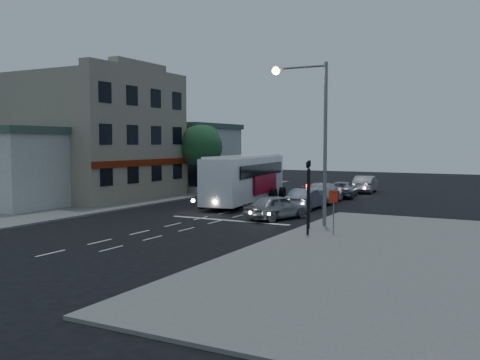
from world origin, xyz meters
The scene contains 18 objects.
ground centered at (0.00, 0.00, 0.00)m, with size 120.00×120.00×0.00m, color black.
sidewalk_near centered at (13.00, -4.00, 0.06)m, with size 12.00×24.00×0.12m, color slate.
sidewalk_far centered at (-13.00, 8.00, 0.06)m, with size 12.00×50.00×0.12m, color slate.
road_markings centered at (1.29, 3.31, 0.00)m, with size 8.00×30.55×0.01m.
tour_bus centered at (-1.26, 10.49, 2.02)m, with size 4.15×12.46×3.74m.
car_suv centered at (4.35, 3.80, 0.77)m, with size 1.81×4.50×1.53m, color #A0A0A2.
car_sedan_a centered at (4.24, 9.21, 0.74)m, with size 1.56×4.48×1.48m, color #9090A4.
car_sedan_b centered at (3.87, 13.93, 0.80)m, with size 2.24×5.50×1.60m, color silver.
car_sedan_c centered at (3.90, 18.77, 0.68)m, with size 2.24×4.86×1.35m, color #A7A8B4.
car_extra centered at (4.56, 23.94, 0.80)m, with size 1.69×4.84×1.59m, color silver.
traffic_signal_main centered at (7.60, 0.78, 2.42)m, with size 0.25×0.35×4.10m.
traffic_signal_side centered at (8.30, -1.20, 2.42)m, with size 0.18×0.15×4.10m.
regulatory_sign centered at (9.30, -0.24, 1.60)m, with size 0.45×0.12×2.20m.
streetlight centered at (7.34, 2.20, 5.73)m, with size 3.32×0.44×9.00m.
main_building centered at (-13.96, 8.00, 5.16)m, with size 10.12×12.00×11.00m.
low_building_south centered at (-14.50, -0.50, 3.00)m, with size 7.40×5.40×5.70m.
low_building_north centered at (-13.50, 20.00, 3.39)m, with size 9.40×9.40×6.50m.
street_tree centered at (-8.21, 15.02, 4.50)m, with size 4.00×4.00×6.20m.
Camera 1 is at (17.68, -26.07, 4.71)m, focal length 40.00 mm.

